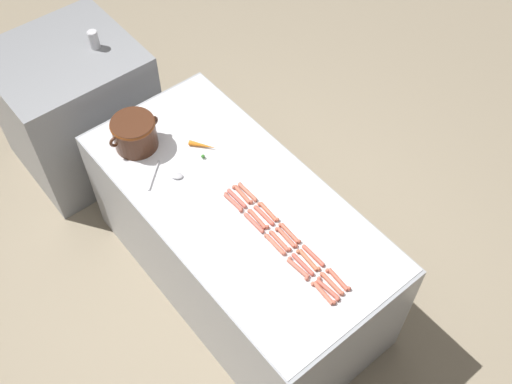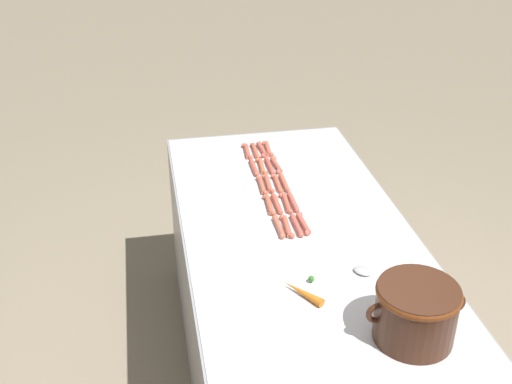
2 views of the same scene
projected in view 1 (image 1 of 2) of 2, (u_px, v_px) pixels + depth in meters
ground_plane at (239, 277)px, 4.03m from camera, size 20.00×20.00×0.00m
griddle_counter at (238, 242)px, 3.68m from camera, size 0.93×1.95×0.88m
back_cabinet at (77, 108)px, 4.31m from camera, size 0.93×0.87×0.98m
hot_dog_0 at (323, 293)px, 2.96m from camera, size 0.03×0.16×0.02m
hot_dog_1 at (298, 268)px, 3.05m from camera, size 0.03×0.16×0.02m
hot_dog_2 at (275, 244)px, 3.14m from camera, size 0.03×0.16×0.02m
hot_dog_3 at (254, 223)px, 3.22m from camera, size 0.02×0.16×0.02m
hot_dog_4 at (233, 202)px, 3.30m from camera, size 0.03×0.16×0.02m
hot_dog_5 at (328, 289)px, 2.98m from camera, size 0.03×0.16×0.02m
hot_dog_6 at (303, 264)px, 3.06m from camera, size 0.02×0.16×0.02m
hot_dog_7 at (280, 241)px, 3.15m from camera, size 0.03×0.16×0.02m
hot_dog_8 at (258, 219)px, 3.23m from camera, size 0.03×0.16×0.02m
hot_dog_9 at (237, 198)px, 3.32m from camera, size 0.02×0.16×0.02m
hot_dog_10 at (332, 284)px, 2.99m from camera, size 0.03×0.16×0.02m
hot_dog_11 at (308, 260)px, 3.08m from camera, size 0.03×0.16×0.02m
hot_dog_12 at (286, 237)px, 3.16m from camera, size 0.03×0.16×0.02m
hot_dog_13 at (264, 215)px, 3.25m from camera, size 0.02×0.16×0.02m
hot_dog_14 at (242, 194)px, 3.34m from camera, size 0.03×0.16×0.02m
hot_dog_15 at (338, 279)px, 3.01m from camera, size 0.03×0.16×0.02m
hot_dog_16 at (313, 256)px, 3.09m from camera, size 0.02×0.16×0.02m
hot_dog_17 at (290, 233)px, 3.18m from camera, size 0.03×0.16×0.02m
hot_dog_18 at (268, 212)px, 3.26m from camera, size 0.03×0.16×0.02m
hot_dog_19 at (247, 192)px, 3.35m from camera, size 0.03×0.16×0.02m
bean_pot at (134, 132)px, 3.49m from camera, size 0.33×0.26×0.19m
serving_spoon at (169, 176)px, 3.42m from camera, size 0.23×0.21×0.02m
carrot at (203, 146)px, 3.55m from camera, size 0.13×0.16×0.03m
soda_can at (94, 40)px, 3.92m from camera, size 0.07×0.07×0.13m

